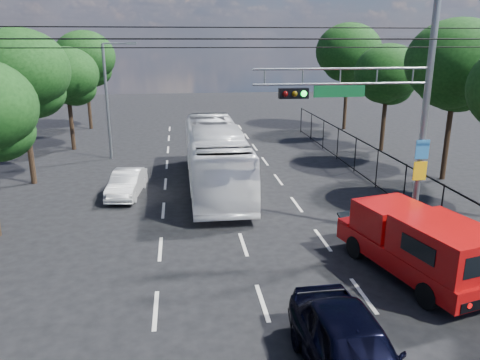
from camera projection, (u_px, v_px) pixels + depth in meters
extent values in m
cube|color=beige|center=(156.00, 310.00, 12.93)|extent=(0.12, 2.00, 0.01)
cube|color=beige|center=(160.00, 249.00, 16.73)|extent=(0.12, 2.00, 0.01)
cube|color=beige|center=(163.00, 210.00, 20.53)|extent=(0.12, 2.00, 0.01)
cube|color=beige|center=(165.00, 184.00, 24.33)|extent=(0.12, 2.00, 0.01)
cube|color=beige|center=(167.00, 164.00, 28.13)|extent=(0.12, 2.00, 0.01)
cube|color=beige|center=(168.00, 150.00, 31.93)|extent=(0.12, 2.00, 0.01)
cube|color=beige|center=(169.00, 138.00, 35.73)|extent=(0.12, 2.00, 0.01)
cube|color=beige|center=(170.00, 129.00, 39.53)|extent=(0.12, 2.00, 0.01)
cube|color=beige|center=(262.00, 302.00, 13.30)|extent=(0.12, 2.00, 0.01)
cube|color=beige|center=(243.00, 244.00, 17.10)|extent=(0.12, 2.00, 0.01)
cube|color=beige|center=(231.00, 207.00, 20.90)|extent=(0.12, 2.00, 0.01)
cube|color=beige|center=(223.00, 182.00, 24.70)|extent=(0.12, 2.00, 0.01)
cube|color=beige|center=(217.00, 163.00, 28.50)|extent=(0.12, 2.00, 0.01)
cube|color=beige|center=(212.00, 148.00, 32.30)|extent=(0.12, 2.00, 0.01)
cube|color=beige|center=(208.00, 137.00, 36.10)|extent=(0.12, 2.00, 0.01)
cube|color=beige|center=(205.00, 128.00, 39.90)|extent=(0.12, 2.00, 0.01)
cube|color=beige|center=(363.00, 295.00, 13.67)|extent=(0.12, 2.00, 0.01)
cube|color=beige|center=(323.00, 240.00, 17.47)|extent=(0.12, 2.00, 0.01)
cube|color=beige|center=(297.00, 204.00, 21.27)|extent=(0.12, 2.00, 0.01)
cube|color=beige|center=(278.00, 180.00, 25.07)|extent=(0.12, 2.00, 0.01)
cube|color=beige|center=(265.00, 161.00, 28.87)|extent=(0.12, 2.00, 0.01)
cube|color=beige|center=(255.00, 147.00, 32.67)|extent=(0.12, 2.00, 0.01)
cube|color=beige|center=(246.00, 136.00, 36.48)|extent=(0.12, 2.00, 0.01)
cube|color=beige|center=(240.00, 127.00, 40.28)|extent=(0.12, 2.00, 0.01)
cylinder|color=slate|center=(425.00, 111.00, 16.55)|extent=(0.24, 0.24, 9.50)
cylinder|color=slate|center=(344.00, 69.00, 15.74)|extent=(6.20, 0.08, 0.08)
cylinder|color=slate|center=(343.00, 84.00, 15.88)|extent=(6.20, 0.08, 0.08)
cube|color=black|center=(293.00, 93.00, 15.75)|extent=(1.00, 0.28, 0.35)
sphere|color=#3F0505|center=(285.00, 94.00, 15.57)|extent=(0.20, 0.20, 0.20)
sphere|color=#4C3805|center=(295.00, 94.00, 15.61)|extent=(0.20, 0.20, 0.20)
sphere|color=#0CE533|center=(304.00, 94.00, 15.65)|extent=(0.20, 0.20, 0.20)
cube|color=#0B5024|center=(339.00, 91.00, 15.94)|extent=(1.80, 0.05, 0.40)
cube|color=#2876BA|center=(422.00, 149.00, 16.80)|extent=(0.50, 0.04, 0.70)
cube|color=yellow|center=(420.00, 171.00, 17.03)|extent=(0.50, 0.04, 0.70)
cylinder|color=slate|center=(413.00, 76.00, 16.12)|extent=(0.05, 0.05, 0.50)
cylinder|color=slate|center=(377.00, 76.00, 15.96)|extent=(0.05, 0.05, 0.50)
cylinder|color=slate|center=(340.00, 76.00, 15.79)|extent=(0.05, 0.05, 0.50)
cylinder|color=slate|center=(303.00, 77.00, 15.63)|extent=(0.05, 0.05, 0.50)
cylinder|color=slate|center=(265.00, 77.00, 15.47)|extent=(0.05, 0.05, 0.50)
cylinder|color=slate|center=(107.00, 103.00, 28.60)|extent=(0.18, 0.18, 7.00)
cylinder|color=slate|center=(116.00, 43.00, 27.69)|extent=(1.60, 0.09, 0.09)
cube|color=slate|center=(132.00, 43.00, 27.81)|extent=(0.60, 0.22, 0.15)
cylinder|color=black|center=(253.00, 39.00, 13.14)|extent=(22.00, 0.04, 0.04)
cylinder|color=black|center=(238.00, 27.00, 16.35)|extent=(22.00, 0.04, 0.04)
cylinder|color=black|center=(233.00, 48.00, 17.98)|extent=(22.00, 0.04, 0.04)
cube|color=black|center=(396.00, 160.00, 21.29)|extent=(0.04, 34.00, 0.06)
cube|color=black|center=(393.00, 197.00, 21.80)|extent=(0.04, 34.00, 0.06)
cylinder|color=black|center=(441.00, 209.00, 17.76)|extent=(0.06, 0.06, 2.00)
cylinder|color=black|center=(405.00, 186.00, 20.61)|extent=(0.06, 0.06, 2.00)
cylinder|color=black|center=(377.00, 168.00, 23.46)|extent=(0.06, 0.06, 2.00)
cylinder|color=black|center=(355.00, 155.00, 26.31)|extent=(0.06, 0.06, 2.00)
cylinder|color=black|center=(338.00, 143.00, 29.16)|extent=(0.06, 0.06, 2.00)
cylinder|color=black|center=(323.00, 134.00, 32.01)|extent=(0.06, 0.06, 2.00)
cylinder|color=black|center=(311.00, 127.00, 34.86)|extent=(0.06, 0.06, 2.00)
cylinder|color=black|center=(301.00, 120.00, 37.71)|extent=(0.06, 0.06, 2.00)
cylinder|color=black|center=(448.00, 135.00, 24.54)|extent=(0.28, 0.28, 4.76)
ellipsoid|color=black|center=(457.00, 62.00, 23.47)|extent=(5.10, 5.10, 4.33)
ellipsoid|color=black|center=(458.00, 86.00, 24.14)|extent=(3.40, 3.40, 2.72)
ellipsoid|color=black|center=(450.00, 83.00, 23.52)|extent=(3.23, 3.23, 2.58)
cylinder|color=black|center=(384.00, 121.00, 31.24)|extent=(0.28, 0.28, 4.03)
ellipsoid|color=black|center=(388.00, 72.00, 30.34)|extent=(4.32, 4.32, 3.67)
ellipsoid|color=black|center=(390.00, 88.00, 30.96)|extent=(2.88, 2.88, 2.30)
ellipsoid|color=black|center=(383.00, 86.00, 30.35)|extent=(2.74, 2.74, 2.19)
cylinder|color=black|center=(346.00, 100.00, 38.74)|extent=(0.28, 0.28, 4.93)
ellipsoid|color=black|center=(349.00, 51.00, 37.63)|extent=(5.28, 5.28, 4.49)
ellipsoid|color=black|center=(351.00, 67.00, 38.32)|extent=(3.52, 3.52, 2.82)
ellipsoid|color=black|center=(345.00, 65.00, 37.70)|extent=(3.34, 3.34, 2.68)
cylinder|color=black|center=(29.00, 141.00, 23.80)|extent=(0.28, 0.28, 4.48)
ellipsoid|color=black|center=(20.00, 70.00, 22.79)|extent=(4.80, 4.80, 4.08)
ellipsoid|color=black|center=(33.00, 93.00, 23.44)|extent=(3.20, 3.20, 2.56)
ellipsoid|color=black|center=(13.00, 91.00, 22.83)|extent=(3.04, 3.04, 2.43)
cylinder|color=black|center=(71.00, 121.00, 31.53)|extent=(0.28, 0.28, 3.92)
ellipsoid|color=black|center=(66.00, 74.00, 30.65)|extent=(4.20, 4.20, 3.57)
ellipsoid|color=black|center=(75.00, 89.00, 31.26)|extent=(2.80, 2.80, 2.24)
ellipsoid|color=black|center=(62.00, 88.00, 30.65)|extent=(2.66, 2.66, 2.13)
cylinder|color=black|center=(89.00, 101.00, 39.01)|extent=(0.28, 0.28, 4.59)
ellipsoid|color=black|center=(85.00, 57.00, 37.98)|extent=(4.92, 4.92, 4.18)
ellipsoid|color=black|center=(92.00, 71.00, 38.64)|extent=(3.28, 3.28, 2.62)
ellipsoid|color=black|center=(81.00, 69.00, 38.02)|extent=(3.12, 3.12, 2.49)
cylinder|color=black|center=(356.00, 247.00, 15.97)|extent=(0.46, 0.82, 0.77)
cylinder|color=black|center=(400.00, 239.00, 16.62)|extent=(0.46, 0.82, 0.77)
cylinder|color=black|center=(428.00, 296.00, 12.93)|extent=(0.46, 0.82, 0.77)
cylinder|color=black|center=(479.00, 283.00, 13.58)|extent=(0.46, 0.82, 0.77)
cube|color=#9A0809|center=(414.00, 255.00, 14.69)|extent=(3.36, 5.84, 0.62)
cube|color=#9A0809|center=(366.00, 225.00, 16.87)|extent=(2.12, 1.08, 0.60)
cube|color=black|center=(362.00, 215.00, 17.06)|extent=(1.92, 0.88, 0.34)
cube|color=#9A0809|center=(390.00, 218.00, 15.59)|extent=(2.33, 2.13, 1.04)
cube|color=black|center=(407.00, 225.00, 14.84)|extent=(1.67, 0.47, 0.60)
cube|color=#9A0809|center=(446.00, 244.00, 13.36)|extent=(2.66, 3.22, 1.15)
cube|color=black|center=(474.00, 238.00, 13.71)|extent=(0.36, 1.29, 0.49)
cube|color=black|center=(418.00, 249.00, 12.99)|extent=(0.36, 1.29, 0.49)
imported|color=black|center=(351.00, 351.00, 9.97)|extent=(2.01, 4.70, 1.58)
imported|color=white|center=(215.00, 157.00, 23.41)|extent=(2.65, 11.31, 3.15)
imported|color=silver|center=(127.00, 183.00, 22.31)|extent=(1.74, 3.85, 1.22)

